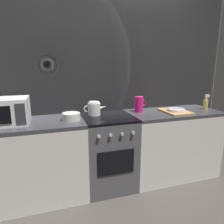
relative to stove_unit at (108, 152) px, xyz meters
name	(u,v)px	position (x,y,z in m)	size (l,w,h in m)	color
ground_plane	(108,184)	(0.00, 0.00, -0.45)	(8.00, 8.00, 0.00)	#47423D
back_wall	(101,88)	(0.00, 0.32, 0.75)	(3.60, 0.05, 2.40)	gray
counter_left	(30,162)	(-0.90, 0.00, 0.00)	(1.20, 0.60, 0.90)	silver
stove_unit	(108,152)	(0.00, 0.00, 0.00)	(0.60, 0.63, 0.90)	#4C4C51
counter_right	(171,143)	(0.90, 0.00, 0.00)	(1.20, 0.60, 0.90)	silver
microwave	(5,111)	(-1.09, 0.01, 0.59)	(0.46, 0.35, 0.27)	white
kettle	(94,109)	(-0.14, 0.12, 0.53)	(0.28, 0.15, 0.17)	white
mixing_bowl	(71,116)	(-0.43, -0.03, 0.49)	(0.20, 0.20, 0.08)	silver
pitcher	(139,104)	(0.45, 0.11, 0.55)	(0.16, 0.11, 0.20)	#E5197A
dish_pile	(175,111)	(0.89, -0.06, 0.47)	(0.30, 0.40, 0.06)	tan
spray_bottle	(206,104)	(1.38, -0.03, 0.53)	(0.08, 0.06, 0.20)	#E5CC72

